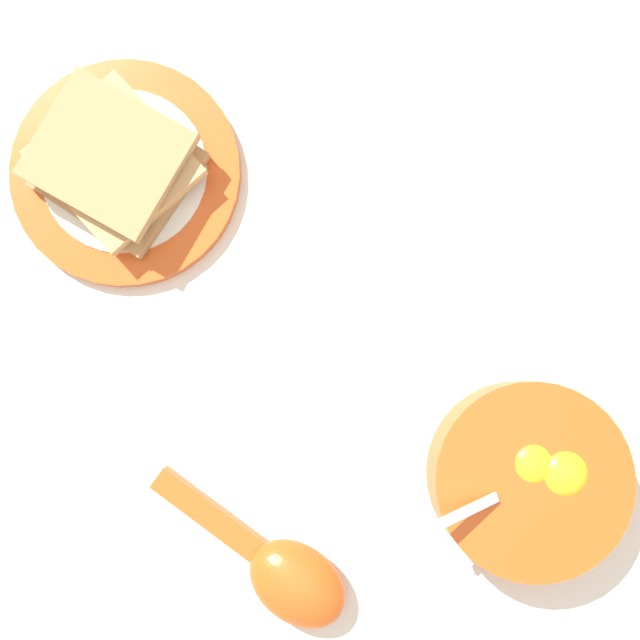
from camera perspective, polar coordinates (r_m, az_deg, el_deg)
ground_plane at (r=0.59m, az=4.63°, el=-5.60°), size 3.00×3.00×0.00m
egg_bowl at (r=0.59m, az=15.54°, el=-11.49°), size 0.15×0.14×0.08m
toast_plate at (r=0.63m, az=-14.57°, el=10.81°), size 0.18×0.18×0.01m
toast_sandwich at (r=0.61m, az=-15.43°, el=11.45°), size 0.14×0.15×0.04m
soup_spoon at (r=0.60m, az=-2.79°, el=-18.69°), size 0.15×0.15×0.04m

